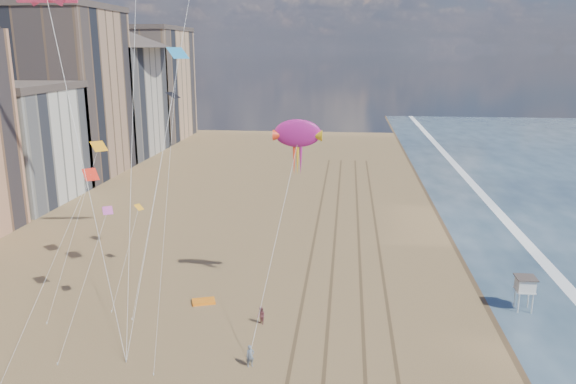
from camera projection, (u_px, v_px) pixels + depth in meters
The scene contains 10 objects.
wet_sand at pixel (494, 249), 62.61m from camera, with size 260.00×260.00×0.00m, color #42301E.
foam at pixel (533, 250), 62.17m from camera, with size 260.00×260.00×0.00m, color white.
tracks at pixel (346, 278), 54.67m from camera, with size 7.68×120.00×0.01m.
buildings at pixel (49, 101), 90.61m from camera, with size 34.72×131.35×29.00m.
lifeguard_stand at pixel (525, 285), 47.31m from camera, with size 1.68×1.68×3.03m.
grounded_kite at pixel (204, 301), 49.26m from camera, with size 1.97×1.25×0.22m, color orange.
show_kite at pixel (298, 134), 46.77m from camera, with size 4.20×6.10×18.13m.
kite_flyer_a at pixel (250, 356), 39.17m from camera, with size 0.59×0.38×1.60m, color slate.
kite_flyer_b at pixel (261, 316), 45.22m from camera, with size 0.72×0.56×1.49m, color brown.
small_kites at pixel (132, 131), 48.07m from camera, with size 12.12×11.36×15.47m.
Camera 1 is at (2.39, -21.24, 21.57)m, focal length 35.00 mm.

